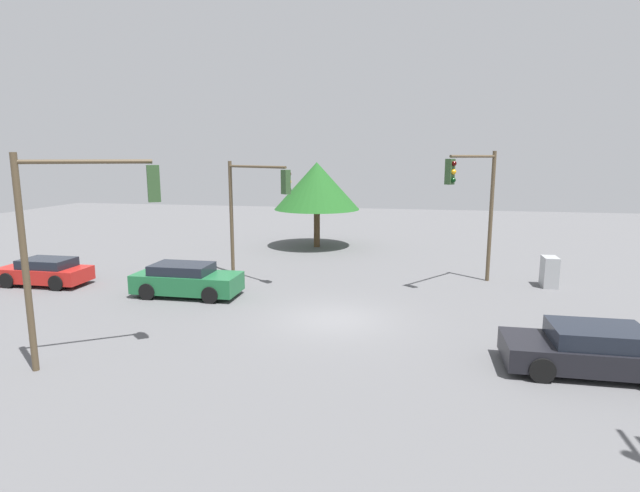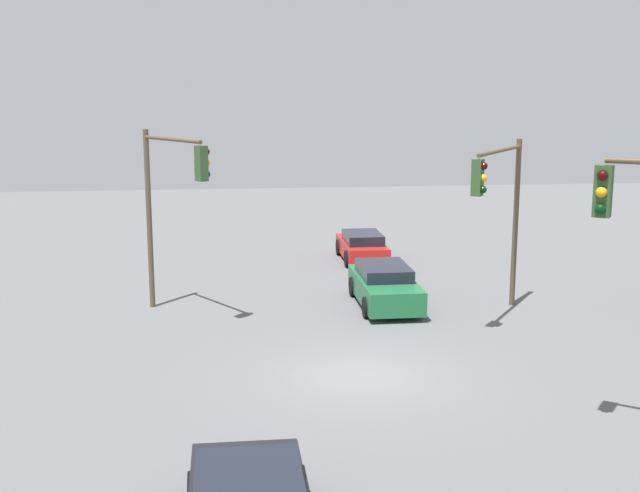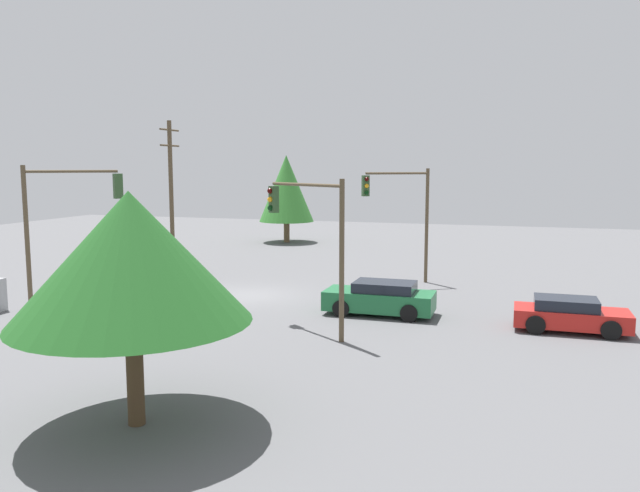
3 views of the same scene
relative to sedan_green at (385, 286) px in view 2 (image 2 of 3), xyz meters
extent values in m
plane|color=#5B5B5E|center=(1.96, 6.69, -0.69)|extent=(80.00, 80.00, 0.00)
cube|color=#1E6638|center=(0.00, 0.04, -0.10)|extent=(1.83, 4.47, 0.79)
cube|color=black|center=(0.00, -0.18, 0.49)|extent=(1.61, 2.46, 0.41)
cylinder|color=black|center=(-0.87, 1.43, -0.34)|extent=(0.22, 0.70, 0.70)
cylinder|color=black|center=(0.87, 1.43, -0.34)|extent=(0.22, 0.70, 0.70)
cylinder|color=black|center=(-0.87, -1.34, -0.34)|extent=(0.22, 0.70, 0.70)
cylinder|color=black|center=(0.87, -1.34, -0.34)|extent=(0.22, 0.70, 0.70)
cylinder|color=black|center=(5.99, 12.90, -0.35)|extent=(0.22, 0.68, 0.68)
cylinder|color=black|center=(4.15, 12.90, -0.35)|extent=(0.22, 0.68, 0.68)
cube|color=red|center=(-0.48, -7.30, -0.17)|extent=(1.71, 4.06, 0.65)
cube|color=black|center=(-0.48, -7.10, 0.36)|extent=(1.50, 2.23, 0.41)
cylinder|color=black|center=(0.33, -8.56, -0.33)|extent=(0.22, 0.70, 0.70)
cylinder|color=black|center=(-1.29, -8.56, -0.33)|extent=(0.22, 0.70, 0.70)
cylinder|color=black|center=(0.33, -6.04, -0.33)|extent=(0.22, 0.70, 0.70)
cylinder|color=black|center=(-1.29, -6.04, -0.33)|extent=(0.22, 0.70, 0.70)
cylinder|color=brown|center=(7.86, -0.77, 2.31)|extent=(0.18, 0.18, 5.98)
cylinder|color=brown|center=(6.93, 0.66, 5.05)|extent=(1.95, 2.92, 0.12)
cube|color=#2D4C28|center=(6.01, 2.09, 4.42)|extent=(0.42, 0.44, 1.05)
sphere|color=#360503|center=(5.86, 2.00, 4.76)|extent=(0.22, 0.22, 0.22)
sphere|color=orange|center=(5.86, 2.00, 4.42)|extent=(0.22, 0.22, 0.22)
sphere|color=black|center=(5.86, 2.00, 4.09)|extent=(0.22, 0.22, 0.22)
cube|color=#2D4C28|center=(-2.21, 10.84, 4.57)|extent=(0.44, 0.43, 1.05)
sphere|color=#360503|center=(-2.11, 10.98, 4.91)|extent=(0.22, 0.22, 0.22)
sphere|color=orange|center=(-2.11, 10.98, 4.57)|extent=(0.22, 0.22, 0.22)
sphere|color=black|center=(-2.11, 10.98, 4.23)|extent=(0.22, 0.22, 0.22)
cylinder|color=brown|center=(-4.36, 0.44, 2.14)|extent=(0.18, 0.18, 5.66)
cylinder|color=brown|center=(-3.10, 2.19, 4.73)|extent=(2.61, 3.56, 0.12)
cube|color=#2D4C28|center=(-1.84, 3.94, 4.10)|extent=(0.43, 0.44, 1.05)
sphere|color=#360503|center=(-1.98, 4.04, 4.44)|extent=(0.22, 0.22, 0.22)
sphere|color=orange|center=(-1.98, 4.04, 4.10)|extent=(0.22, 0.22, 0.22)
sphere|color=black|center=(-1.98, 4.04, 3.76)|extent=(0.22, 0.22, 0.22)
camera|label=1|loc=(19.21, 9.47, 5.18)|focal=28.00mm
camera|label=2|loc=(5.35, 26.05, 6.60)|focal=45.00mm
camera|label=3|loc=(-24.76, -5.23, 5.37)|focal=35.00mm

